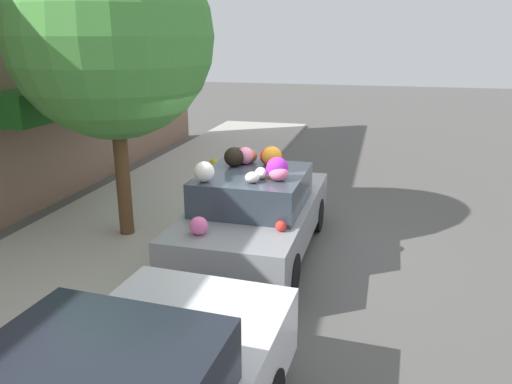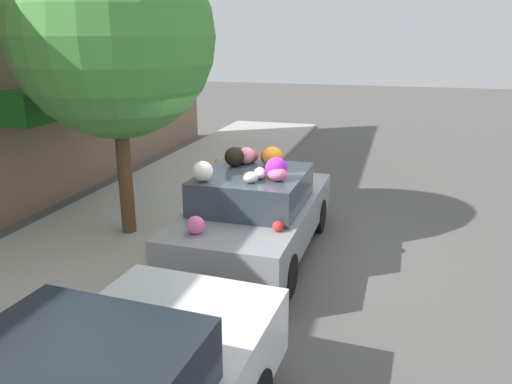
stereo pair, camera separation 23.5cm
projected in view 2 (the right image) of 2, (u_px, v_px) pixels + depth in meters
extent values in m
plane|color=#565451|center=(260.00, 253.00, 8.12)|extent=(60.00, 60.00, 0.00)
cube|color=#B2ADA3|center=(113.00, 233.00, 8.81)|extent=(24.00, 3.20, 0.10)
cube|color=#195919|center=(74.00, 98.00, 10.07)|extent=(3.89, 0.90, 0.55)
cylinder|color=brown|center=(125.00, 172.00, 8.43)|extent=(0.24, 0.24, 2.15)
sphere|color=#47933D|center=(114.00, 36.00, 7.77)|extent=(3.19, 3.19, 3.19)
cylinder|color=gold|center=(219.00, 177.00, 11.10)|extent=(0.20, 0.20, 0.55)
sphere|color=gold|center=(218.00, 162.00, 11.00)|extent=(0.18, 0.18, 0.18)
cube|color=gray|center=(256.00, 219.00, 7.96)|extent=(3.95, 1.81, 0.58)
cube|color=#333D47|center=(253.00, 189.00, 7.65)|extent=(1.79, 1.57, 0.51)
cylinder|color=black|center=(234.00, 207.00, 9.38)|extent=(0.60, 0.19, 0.59)
cylinder|color=black|center=(319.00, 216.00, 8.93)|extent=(0.60, 0.19, 0.59)
cylinder|color=black|center=(178.00, 260.00, 7.15)|extent=(0.60, 0.19, 0.59)
cylinder|color=black|center=(287.00, 275.00, 6.71)|extent=(0.60, 0.19, 0.59)
ellipsoid|color=pink|center=(196.00, 225.00, 6.54)|extent=(0.26, 0.27, 0.24)
sphere|color=blue|center=(244.00, 176.00, 8.79)|extent=(0.38, 0.38, 0.28)
sphere|color=pink|center=(304.00, 178.00, 8.54)|extent=(0.41, 0.41, 0.33)
ellipsoid|color=#975D2E|center=(252.00, 156.00, 8.17)|extent=(0.29, 0.29, 0.21)
sphere|color=white|center=(203.00, 171.00, 7.08)|extent=(0.38, 0.38, 0.29)
sphere|color=purple|center=(276.00, 168.00, 7.18)|extent=(0.46, 0.46, 0.32)
sphere|color=black|center=(239.00, 154.00, 8.26)|extent=(0.29, 0.29, 0.23)
sphere|color=red|center=(278.00, 226.00, 6.63)|extent=(0.19, 0.19, 0.15)
ellipsoid|color=yellow|center=(279.00, 171.00, 9.08)|extent=(0.36, 0.39, 0.30)
ellipsoid|color=pink|center=(277.00, 174.00, 7.12)|extent=(0.40, 0.40, 0.21)
ellipsoid|color=red|center=(268.00, 156.00, 8.04)|extent=(0.37, 0.32, 0.27)
sphere|color=pink|center=(246.00, 156.00, 8.05)|extent=(0.39, 0.39, 0.28)
ellipsoid|color=red|center=(236.00, 157.00, 8.20)|extent=(0.19, 0.21, 0.16)
ellipsoid|color=white|center=(251.00, 177.00, 7.04)|extent=(0.26, 0.23, 0.15)
sphere|color=black|center=(234.00, 157.00, 7.89)|extent=(0.36, 0.36, 0.31)
sphere|color=red|center=(244.00, 176.00, 9.03)|extent=(0.18, 0.18, 0.15)
sphere|color=black|center=(276.00, 158.00, 8.15)|extent=(0.19, 0.19, 0.17)
sphere|color=olive|center=(275.00, 175.00, 9.01)|extent=(0.25, 0.25, 0.18)
ellipsoid|color=white|center=(260.00, 173.00, 7.23)|extent=(0.28, 0.25, 0.17)
sphere|color=red|center=(244.00, 178.00, 8.75)|extent=(0.28, 0.28, 0.21)
sphere|color=orange|center=(273.00, 156.00, 7.90)|extent=(0.44, 0.44, 0.32)
cylinder|color=black|center=(100.00, 365.00, 4.86)|extent=(0.62, 0.21, 0.61)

